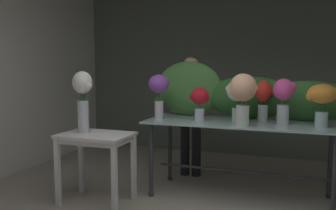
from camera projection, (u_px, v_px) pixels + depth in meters
The scene contains 15 objects.
ground_plane at pixel (218, 189), 4.52m from camera, with size 8.32×8.32×0.00m, color #9E9384.
wall_back at pixel (244, 65), 6.12m from camera, with size 5.70×0.12×2.99m, color slate.
wall_left at pixel (24, 66), 5.33m from camera, with size 0.12×3.90×2.99m, color silver.
display_table_glass at pixel (241, 133), 4.17m from camera, with size 2.12×0.84×0.88m.
side_table_white at pixel (96, 144), 4.02m from camera, with size 0.76×0.53×0.77m.
florist at pixel (191, 103), 4.97m from camera, with size 0.56×0.24×1.62m.
foliage_backdrop at pixel (244, 95), 4.41m from camera, with size 2.35×0.29×0.68m.
vase_crimson_freesia at pixel (200, 100), 4.20m from camera, with size 0.23×0.21×0.38m.
vase_scarlet_peonies at pixel (263, 98), 4.14m from camera, with size 0.20×0.18×0.46m.
vase_fuchsia_anemones at pixel (284, 97), 3.92m from camera, with size 0.24×0.22×0.49m.
vase_sunset_snapdragons at pixel (322, 98), 3.75m from camera, with size 0.31×0.29×0.44m.
vase_ivory_dahlias at pixel (237, 95), 4.08m from camera, with size 0.25×0.24×0.47m.
vase_violet_roses at pixel (159, 89), 4.33m from camera, with size 0.24×0.24×0.52m.
vase_peach_ranunculus at pixel (243, 93), 3.82m from camera, with size 0.29×0.28×0.55m.
vase_white_roses_tall at pixel (83, 96), 4.02m from camera, with size 0.25×0.22×0.67m.
Camera 1 is at (0.94, -2.43, 1.52)m, focal length 39.62 mm.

